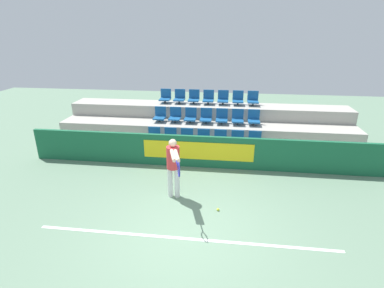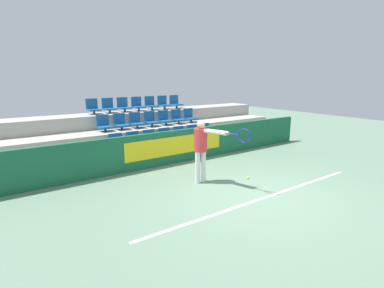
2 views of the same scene
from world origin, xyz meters
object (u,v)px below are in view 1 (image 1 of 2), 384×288
object	(u,v)px
stadium_chair_8	(175,116)
stadium_chair_17	(208,98)
stadium_chair_2	(186,138)
stadium_chair_11	(222,118)
tennis_ball	(218,209)
stadium_chair_15	(180,97)
stadium_chair_9	(190,117)
stadium_chair_12	(238,118)
stadium_chair_5	(237,140)
stadium_chair_6	(255,141)
stadium_chair_20	(253,99)
stadium_chair_7	(160,115)
stadium_chair_19	(238,99)
tennis_player	(173,163)
stadium_chair_13	(254,119)
stadium_chair_18	(223,99)
stadium_chair_3	(203,139)
stadium_chair_1	(170,137)
stadium_chair_16	(194,98)
stadium_chair_10	(206,117)
stadium_chair_4	(220,140)
stadium_chair_14	(165,97)
stadium_chair_0	(154,137)

from	to	relation	value
stadium_chair_8	stadium_chair_17	size ratio (longest dim) A/B	1.00
stadium_chair_2	stadium_chair_8	bearing A→B (deg)	118.63
stadium_chair_2	stadium_chair_11	bearing A→B (deg)	42.49
tennis_ball	stadium_chair_15	bearing A→B (deg)	108.87
stadium_chair_9	stadium_chair_12	xyz separation A→B (m)	(1.69, 0.00, 0.00)
stadium_chair_5	stadium_chair_6	bearing A→B (deg)	0.00
stadium_chair_9	stadium_chair_20	size ratio (longest dim) A/B	1.00
stadium_chair_7	stadium_chair_19	bearing A→B (deg)	20.12
stadium_chair_6	tennis_player	size ratio (longest dim) A/B	0.33
stadium_chair_5	stadium_chair_12	world-z (taller)	stadium_chair_12
stadium_chair_13	stadium_chair_18	world-z (taller)	stadium_chair_18
stadium_chair_7	tennis_player	xyz separation A→B (m)	(1.18, -3.69, -0.14)
stadium_chair_3	stadium_chair_13	distance (m)	2.03
stadium_chair_9	stadium_chair_12	size ratio (longest dim) A/B	1.00
stadium_chair_1	stadium_chair_16	bearing A→B (deg)	74.73
stadium_chair_18	stadium_chair_3	bearing A→B (deg)	-105.27
stadium_chair_11	tennis_player	distance (m)	3.84
stadium_chair_10	stadium_chair_15	size ratio (longest dim) A/B	1.00
stadium_chair_10	stadium_chair_6	bearing A→B (deg)	-31.41
stadium_chair_3	stadium_chair_4	size ratio (longest dim) A/B	1.00
stadium_chair_1	stadium_chair_20	bearing A→B (deg)	36.23
stadium_chair_5	stadium_chair_20	distance (m)	2.32
stadium_chair_14	tennis_ball	distance (m)	5.89
stadium_chair_6	stadium_chair_9	xyz separation A→B (m)	(-2.25, 1.03, 0.46)
stadium_chair_6	stadium_chair_16	bearing A→B (deg)	137.51
stadium_chair_15	stadium_chair_10	bearing A→B (deg)	-42.49
stadium_chair_9	stadium_chair_16	distance (m)	1.13
stadium_chair_3	stadium_chair_18	size ratio (longest dim) A/B	1.00
stadium_chair_0	stadium_chair_19	world-z (taller)	stadium_chair_19
stadium_chair_10	stadium_chair_18	distance (m)	1.26
stadium_chair_8	stadium_chair_18	distance (m)	2.03
tennis_ball	stadium_chair_13	bearing A→B (deg)	75.90
stadium_chair_9	stadium_chair_19	size ratio (longest dim) A/B	1.00
stadium_chair_3	stadium_chair_6	bearing A→B (deg)	0.00
stadium_chair_5	stadium_chair_18	bearing A→B (deg)	105.27
stadium_chair_4	stadium_chair_7	size ratio (longest dim) A/B	1.00
stadium_chair_2	stadium_chair_5	distance (m)	1.69
stadium_chair_1	stadium_chair_17	world-z (taller)	stadium_chair_17
stadium_chair_13	stadium_chair_5	bearing A→B (deg)	-118.63
stadium_chair_6	stadium_chair_4	bearing A→B (deg)	180.00
stadium_chair_12	tennis_player	bearing A→B (deg)	-113.84
stadium_chair_7	stadium_chair_15	world-z (taller)	stadium_chair_15
stadium_chair_18	stadium_chair_20	size ratio (longest dim) A/B	1.00
stadium_chair_15	stadium_chair_19	world-z (taller)	same
stadium_chair_20	stadium_chair_17	bearing A→B (deg)	180.00
stadium_chair_20	tennis_ball	xyz separation A→B (m)	(-1.04, -5.18, -1.55)
stadium_chair_0	stadium_chair_8	distance (m)	1.26
stadium_chair_6	stadium_chair_17	world-z (taller)	stadium_chair_17
stadium_chair_8	stadium_chair_13	bearing A→B (deg)	0.00
stadium_chair_8	tennis_ball	xyz separation A→B (m)	(1.77, -4.15, -1.09)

